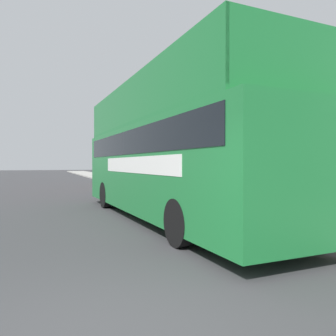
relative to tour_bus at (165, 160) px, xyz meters
name	(u,v)px	position (x,y,z in m)	size (l,w,h in m)	color
ground_plane	(49,189)	(-3.07, 14.64, -1.86)	(144.00, 144.00, 0.00)	#3D3D3F
sidewalk	(155,188)	(3.74, 11.64, -1.79)	(3.64, 108.00, 0.14)	#ADAAA3
brick_terrace_rear	(228,128)	(8.56, 10.13, 2.39)	(6.00, 16.48, 8.50)	#935642
tour_bus	(165,160)	(0.00, 0.00, 0.00)	(2.98, 11.19, 4.23)	#1E7A38
parked_car_ahead_of_bus	(124,182)	(0.82, 8.62, -1.19)	(1.88, 4.36, 1.44)	#9E9EA3
lamp_post_nearest	(241,108)	(2.33, -0.73, 1.66)	(0.35, 0.35, 4.93)	black
lamp_post_second	(158,135)	(2.55, 7.82, 1.49)	(0.35, 0.35, 4.66)	black
lamp_post_third	(121,146)	(2.42, 16.38, 1.31)	(0.35, 0.35, 4.37)	black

